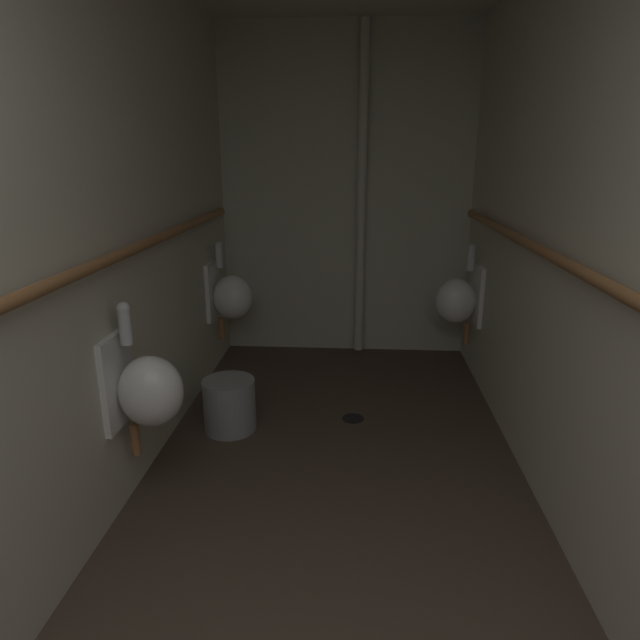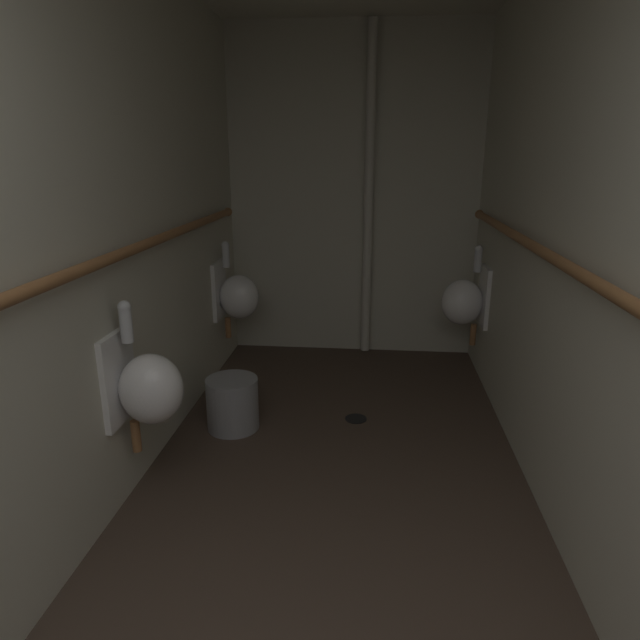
% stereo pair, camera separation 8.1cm
% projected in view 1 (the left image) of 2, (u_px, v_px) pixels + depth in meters
% --- Properties ---
extents(floor, '(2.14, 4.59, 0.08)m').
position_uv_depth(floor, '(332.00, 510.00, 2.70)').
color(floor, '#47382D').
rests_on(floor, ground).
extents(wall_left, '(0.06, 4.59, 2.61)m').
position_uv_depth(wall_left, '(94.00, 234.00, 2.38)').
color(wall_left, beige).
rests_on(wall_left, ground).
extents(wall_right, '(0.06, 4.59, 2.61)m').
position_uv_depth(wall_right, '(588.00, 239.00, 2.24)').
color(wall_right, beige).
rests_on(wall_right, ground).
extents(wall_back, '(2.14, 0.06, 2.61)m').
position_uv_depth(wall_back, '(346.00, 196.00, 4.47)').
color(wall_back, beige).
rests_on(wall_back, ground).
extents(urinal_left_mid, '(0.32, 0.30, 0.76)m').
position_uv_depth(urinal_left_mid, '(146.00, 389.00, 2.54)').
color(urinal_left_mid, white).
extents(urinal_left_far, '(0.32, 0.30, 0.76)m').
position_uv_depth(urinal_left_far, '(230.00, 296.00, 4.19)').
color(urinal_left_far, white).
extents(urinal_right_mid, '(0.32, 0.30, 0.76)m').
position_uv_depth(urinal_right_mid, '(459.00, 299.00, 4.09)').
color(urinal_right_mid, white).
extents(supply_pipe_left, '(0.06, 3.84, 0.06)m').
position_uv_depth(supply_pipe_left, '(117.00, 256.00, 2.40)').
color(supply_pipe_left, '#936038').
extents(supply_pipe_right, '(0.06, 3.81, 0.06)m').
position_uv_depth(supply_pipe_right, '(560.00, 261.00, 2.30)').
color(supply_pipe_right, '#936038').
extents(standpipe_back_wall, '(0.07, 0.07, 2.56)m').
position_uv_depth(standpipe_back_wall, '(361.00, 197.00, 4.36)').
color(standpipe_back_wall, beige).
rests_on(standpipe_back_wall, ground).
extents(floor_drain, '(0.14, 0.14, 0.01)m').
position_uv_depth(floor_drain, '(353.00, 418.00, 3.55)').
color(floor_drain, black).
rests_on(floor_drain, ground).
extents(waste_bin, '(0.32, 0.32, 0.33)m').
position_uv_depth(waste_bin, '(230.00, 405.00, 3.37)').
color(waste_bin, gray).
rests_on(waste_bin, ground).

